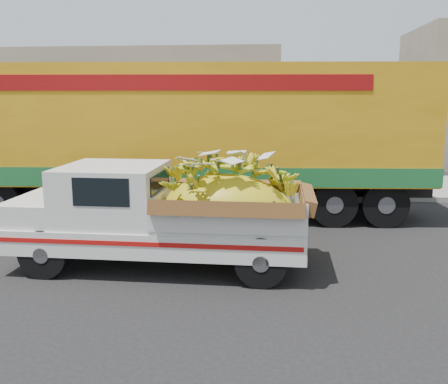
# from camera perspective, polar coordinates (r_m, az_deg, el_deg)

# --- Properties ---
(ground) EXTENTS (100.00, 100.00, 0.00)m
(ground) POSITION_cam_1_polar(r_m,az_deg,el_deg) (9.48, 0.46, -7.91)
(ground) COLOR black
(ground) RESTS_ON ground
(curb) EXTENTS (60.00, 0.25, 0.15)m
(curb) POSITION_cam_1_polar(r_m,az_deg,el_deg) (15.22, 2.60, -0.37)
(curb) COLOR gray
(curb) RESTS_ON ground
(sidewalk) EXTENTS (60.00, 4.00, 0.14)m
(sidewalk) POSITION_cam_1_polar(r_m,az_deg,el_deg) (17.28, 3.01, 0.98)
(sidewalk) COLOR gray
(sidewalk) RESTS_ON ground
(building_left) EXTENTS (18.00, 6.00, 5.00)m
(building_left) POSITION_cam_1_polar(r_m,az_deg,el_deg) (24.55, -15.42, 9.28)
(building_left) COLOR gray
(building_left) RESTS_ON ground
(pickup_truck) EXTENTS (5.29, 1.98, 1.84)m
(pickup_truck) POSITION_cam_1_polar(r_m,az_deg,el_deg) (8.95, -5.00, -2.48)
(pickup_truck) COLOR black
(pickup_truck) RESTS_ON ground
(semi_trailer) EXTENTS (12.04, 3.42, 3.80)m
(semi_trailer) POSITION_cam_1_polar(r_m,az_deg,el_deg) (12.67, -3.88, 6.68)
(semi_trailer) COLOR black
(semi_trailer) RESTS_ON ground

